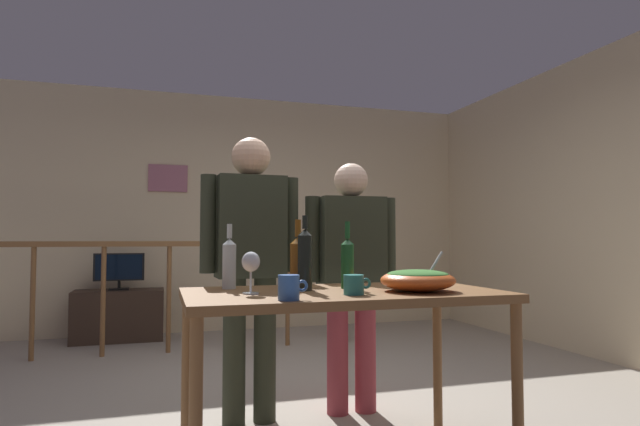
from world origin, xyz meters
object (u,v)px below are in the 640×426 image
(framed_picture, at_px, (168,178))
(wine_bottle_clear, at_px, (229,262))
(serving_table, at_px, (343,308))
(salad_bowl, at_px, (418,279))
(wine_glass, at_px, (251,264))
(person_standing_right, at_px, (351,265))
(wine_bottle_amber, at_px, (298,261))
(stair_railing, at_px, (224,278))
(tv_console, at_px, (118,315))
(person_standing_left, at_px, (250,252))
(wine_bottle_green, at_px, (348,262))
(flat_screen_tv, at_px, (119,268))
(mug_blue, at_px, (289,288))
(mug_teal, at_px, (354,285))
(wine_bottle_dark, at_px, (305,258))

(framed_picture, distance_m, wine_bottle_clear, 3.70)
(serving_table, height_order, salad_bowl, salad_bowl)
(wine_glass, bearing_deg, person_standing_right, 45.17)
(wine_glass, xyz_separation_m, wine_bottle_amber, (0.26, 0.19, 0.00))
(serving_table, relative_size, wine_bottle_clear, 4.62)
(wine_glass, distance_m, wine_bottle_clear, 0.28)
(stair_railing, relative_size, serving_table, 2.43)
(tv_console, bearing_deg, salad_bowl, -67.16)
(wine_glass, bearing_deg, person_standing_left, 80.84)
(wine_bottle_amber, bearing_deg, wine_bottle_green, -17.71)
(wine_bottle_green, distance_m, person_standing_right, 0.69)
(tv_console, distance_m, wine_glass, 3.73)
(tv_console, bearing_deg, flat_screen_tv, -90.00)
(wine_bottle_clear, bearing_deg, serving_table, -26.34)
(serving_table, height_order, person_standing_right, person_standing_right)
(framed_picture, bearing_deg, mug_blue, -84.22)
(tv_console, relative_size, wine_glass, 4.85)
(serving_table, distance_m, mug_blue, 0.46)
(wine_bottle_clear, bearing_deg, mug_teal, -41.40)
(wine_bottle_dark, distance_m, person_standing_left, 0.69)
(flat_screen_tv, distance_m, wine_bottle_green, 3.67)
(stair_railing, distance_m, mug_blue, 3.12)
(framed_picture, height_order, wine_glass, framed_picture)
(mug_blue, bearing_deg, tv_console, 103.13)
(serving_table, distance_m, mug_teal, 0.22)
(salad_bowl, bearing_deg, serving_table, 158.59)
(wine_bottle_clear, distance_m, mug_blue, 0.58)
(wine_glass, bearing_deg, wine_bottle_green, 13.48)
(framed_picture, distance_m, mug_teal, 4.19)
(wine_bottle_green, distance_m, mug_blue, 0.56)
(wine_bottle_amber, bearing_deg, flat_screen_tv, 107.47)
(salad_bowl, bearing_deg, tv_console, 112.84)
(tv_console, height_order, mug_blue, mug_blue)
(stair_railing, bearing_deg, person_standing_right, -75.42)
(salad_bowl, bearing_deg, mug_teal, -170.70)
(wine_glass, xyz_separation_m, mug_blue, (0.11, -0.28, -0.08))
(wine_bottle_dark, relative_size, person_standing_left, 0.21)
(flat_screen_tv, bearing_deg, wine_bottle_clear, -77.42)
(flat_screen_tv, bearing_deg, person_standing_left, -71.87)
(tv_console, bearing_deg, framed_picture, 31.13)
(stair_railing, bearing_deg, wine_glass, -94.23)
(mug_teal, bearing_deg, flat_screen_tv, 108.17)
(mug_teal, relative_size, person_standing_right, 0.08)
(flat_screen_tv, bearing_deg, wine_bottle_amber, -72.53)
(salad_bowl, xyz_separation_m, wine_bottle_amber, (-0.50, 0.30, 0.08))
(serving_table, distance_m, wine_bottle_green, 0.24)
(wine_bottle_dark, xyz_separation_m, mug_teal, (0.16, -0.24, -0.11))
(flat_screen_tv, distance_m, mug_blue, 3.93)
(flat_screen_tv, xyz_separation_m, wine_bottle_amber, (1.06, -3.36, 0.20))
(flat_screen_tv, xyz_separation_m, person_standing_left, (0.92, -2.79, 0.23))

